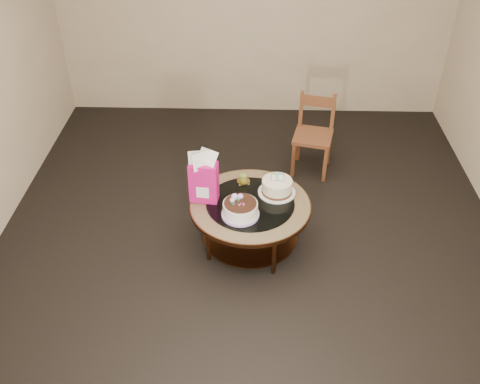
{
  "coord_description": "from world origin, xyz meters",
  "views": [
    {
      "loc": [
        0.02,
        -3.5,
        3.2
      ],
      "look_at": [
        -0.09,
        0.02,
        0.56
      ],
      "focal_mm": 40.0,
      "sensor_mm": 36.0,
      "label": 1
    }
  ],
  "objects_px": {
    "decorated_cake": "(240,210)",
    "gift_bag": "(204,177)",
    "coffee_table": "(250,210)",
    "dining_chair": "(314,134)",
    "cream_cake": "(277,187)"
  },
  "relations": [
    {
      "from": "decorated_cake",
      "to": "dining_chair",
      "type": "distance_m",
      "value": 1.55
    },
    {
      "from": "decorated_cake",
      "to": "gift_bag",
      "type": "bearing_deg",
      "value": 146.19
    },
    {
      "from": "cream_cake",
      "to": "gift_bag",
      "type": "relative_size",
      "value": 0.69
    },
    {
      "from": "coffee_table",
      "to": "gift_bag",
      "type": "relative_size",
      "value": 2.21
    },
    {
      "from": "coffee_table",
      "to": "gift_bag",
      "type": "bearing_deg",
      "value": 174.04
    },
    {
      "from": "gift_bag",
      "to": "dining_chair",
      "type": "height_order",
      "value": "gift_bag"
    },
    {
      "from": "decorated_cake",
      "to": "gift_bag",
      "type": "xyz_separation_m",
      "value": [
        -0.3,
        0.2,
        0.17
      ]
    },
    {
      "from": "decorated_cake",
      "to": "dining_chair",
      "type": "height_order",
      "value": "dining_chair"
    },
    {
      "from": "dining_chair",
      "to": "coffee_table",
      "type": "bearing_deg",
      "value": -104.7
    },
    {
      "from": "coffee_table",
      "to": "cream_cake",
      "type": "relative_size",
      "value": 3.19
    },
    {
      "from": "gift_bag",
      "to": "decorated_cake",
      "type": "bearing_deg",
      "value": -26.93
    },
    {
      "from": "coffee_table",
      "to": "gift_bag",
      "type": "height_order",
      "value": "gift_bag"
    },
    {
      "from": "gift_bag",
      "to": "dining_chair",
      "type": "bearing_deg",
      "value": 56.05
    },
    {
      "from": "decorated_cake",
      "to": "dining_chair",
      "type": "bearing_deg",
      "value": 62.8
    },
    {
      "from": "coffee_table",
      "to": "decorated_cake",
      "type": "bearing_deg",
      "value": -115.73
    }
  ]
}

